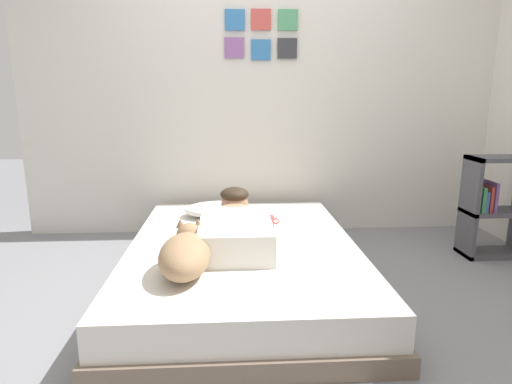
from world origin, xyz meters
name	(u,v)px	position (x,y,z in m)	size (l,w,h in m)	color
ground_plane	(277,302)	(0.00, 0.00, 0.00)	(11.98, 11.98, 0.00)	gray
back_wall	(260,86)	(0.00, 1.43, 1.25)	(3.99, 0.12, 2.50)	silver
bed	(243,263)	(-0.19, 0.26, 0.14)	(1.43, 2.01, 0.28)	#726051
pillow	(219,209)	(-0.35, 0.85, 0.34)	(0.52, 0.32, 0.11)	white
person_lying	(235,225)	(-0.23, 0.27, 0.39)	(0.43, 0.92, 0.27)	silver
dog	(185,253)	(-0.50, -0.19, 0.39)	(0.26, 0.57, 0.21)	#9E7A56
coffee_cup	(268,221)	(0.00, 0.57, 0.32)	(0.12, 0.09, 0.07)	#D84C47
cell_phone	(239,248)	(-0.22, 0.13, 0.29)	(0.07, 0.14, 0.01)	black
bookshelf	(494,206)	(1.68, 0.65, 0.38)	(0.45, 0.24, 0.75)	#4C4C51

